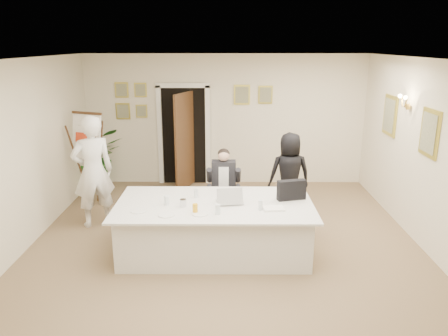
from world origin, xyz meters
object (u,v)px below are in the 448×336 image
standing_woman (289,174)px  laptop (230,193)px  flip_chart (92,163)px  oj_glass (195,209)px  laptop_bag (291,190)px  paper_stack (274,209)px  conference_table (214,227)px  standing_man (93,172)px  seated_man (224,185)px  potted_palm (95,157)px  steel_jug (183,203)px

standing_woman → laptop: standing_woman is taller
flip_chart → oj_glass: bearing=-48.6°
laptop → oj_glass: 0.63m
laptop_bag → paper_stack: laptop_bag is taller
paper_stack → conference_table: bearing=163.6°
laptop_bag → oj_glass: size_ratio=3.27×
standing_man → laptop_bag: standing_man is taller
standing_woman → oj_glass: 2.46m
seated_man → standing_man: (-2.18, -0.17, 0.29)m
laptop → paper_stack: laptop is taller
potted_palm → steel_jug: 3.94m
oj_glass → steel_jug: size_ratio=1.18×
conference_table → standing_woman: (1.30, 1.52, 0.36)m
flip_chart → paper_stack: (3.21, -2.28, -0.02)m
standing_man → potted_palm: (-0.60, 2.09, -0.29)m
flip_chart → standing_woman: size_ratio=1.17×
seated_man → laptop_bag: (1.01, -1.02, 0.27)m
standing_woman → standing_man: bearing=4.8°
conference_table → laptop: bearing=7.4°
laptop → oj_glass: size_ratio=2.94×
seated_man → steel_jug: (-0.57, -1.33, 0.18)m
standing_woman → oj_glass: standing_woman is taller
potted_palm → laptop: bearing=-47.0°
steel_jug → standing_woman: bearing=43.8°
standing_man → standing_woman: bearing=158.4°
standing_man → laptop_bag: 3.30m
conference_table → laptop_bag: laptop_bag is taller
standing_woman → flip_chart: bearing=-11.8°
laptop → oj_glass: (-0.47, -0.41, -0.07)m
standing_woman → steel_jug: (-1.74, -1.67, 0.08)m
standing_woman → laptop_bag: bearing=79.3°
standing_woman → oj_glass: size_ratio=11.60×
conference_table → laptop_bag: bearing=8.1°
potted_palm → oj_glass: potted_palm is taller
seated_man → standing_woman: 1.22m
standing_man → laptop: 2.48m
seated_man → laptop: size_ratio=3.43×
laptop → steel_jug: laptop is taller
standing_man → oj_glass: 2.28m
laptop → conference_table: bearing=178.7°
standing_woman → steel_jug: bearing=39.9°
conference_table → standing_woman: bearing=49.5°
steel_jug → conference_table: bearing=18.0°
flip_chart → oj_glass: size_ratio=13.52×
oj_glass → laptop_bag: bearing=21.4°
flip_chart → potted_palm: (-0.27, 1.07, -0.15)m
standing_man → paper_stack: 3.15m
seated_man → flip_chart: size_ratio=0.75×
laptop → laptop_bag: size_ratio=0.90×
laptop_bag → seated_man: bearing=120.1°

